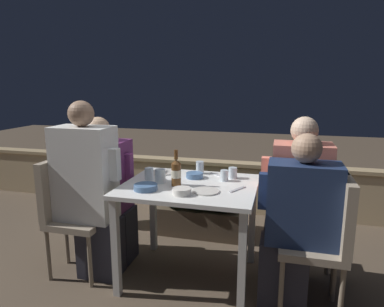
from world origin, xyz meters
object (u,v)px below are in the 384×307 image
object	(u,v)px
chair_right_far	(323,216)
potted_plant	(97,190)
person_navy_jumper	(296,223)
person_white_polo	(90,191)
beer_bottle	(176,172)
chair_left_far	(85,195)
person_purple_stripe	(105,190)
chair_left_near	(68,205)
person_coral_top	(295,202)
chair_right_near	(328,232)

from	to	relation	value
chair_right_far	potted_plant	world-z (taller)	chair_right_far
person_navy_jumper	potted_plant	size ratio (longest dim) A/B	1.95
person_white_polo	beer_bottle	size ratio (longest dim) A/B	5.15
chair_left_far	chair_right_far	bearing A→B (deg)	0.69
chair_left_far	person_navy_jumper	bearing A→B (deg)	-8.36
chair_left_far	person_purple_stripe	distance (m)	0.21
beer_bottle	person_white_polo	bearing A→B (deg)	-173.23
chair_left_near	chair_right_far	xyz separation A→B (m)	(1.91, 0.28, 0.00)
person_navy_jumper	beer_bottle	xyz separation A→B (m)	(-0.85, 0.08, 0.27)
person_white_polo	potted_plant	distance (m)	1.05
chair_left_far	person_coral_top	bearing A→B (deg)	0.77
person_purple_stripe	chair_right_far	distance (m)	1.73
person_coral_top	beer_bottle	distance (m)	0.90
chair_right_near	person_navy_jumper	bearing A→B (deg)	-180.00
person_white_polo	person_purple_stripe	bearing A→B (deg)	92.76
chair_left_far	chair_right_near	bearing A→B (deg)	-7.50
chair_right_near	person_coral_top	xyz separation A→B (m)	(-0.20, 0.28, 0.08)
person_coral_top	potted_plant	world-z (taller)	person_coral_top
person_white_polo	chair_left_far	bearing A→B (deg)	129.71
person_white_polo	person_coral_top	distance (m)	1.54
chair_left_near	person_navy_jumper	distance (m)	1.71
person_purple_stripe	potted_plant	world-z (taller)	person_purple_stripe
chair_left_far	person_coral_top	xyz separation A→B (m)	(1.73, 0.02, 0.08)
chair_right_near	person_coral_top	world-z (taller)	person_coral_top
chair_right_far	person_coral_top	size ratio (longest dim) A/B	0.73
person_purple_stripe	person_navy_jumper	bearing A→B (deg)	-9.44
chair_left_near	person_navy_jumper	size ratio (longest dim) A/B	0.78
person_purple_stripe	beer_bottle	size ratio (longest dim) A/B	4.61
person_white_polo	chair_right_near	bearing A→B (deg)	0.06
chair_right_near	beer_bottle	bearing A→B (deg)	175.77
chair_right_near	potted_plant	bearing A→B (deg)	157.97
chair_left_far	person_navy_jumper	size ratio (longest dim) A/B	0.78
chair_right_far	potted_plant	size ratio (longest dim) A/B	1.51
chair_left_near	chair_right_far	bearing A→B (deg)	8.32
person_purple_stripe	person_coral_top	world-z (taller)	person_coral_top
person_navy_jumper	chair_left_far	bearing A→B (deg)	171.64
person_white_polo	chair_left_far	xyz separation A→B (m)	(-0.21, 0.26, -0.13)
chair_left_near	potted_plant	world-z (taller)	chair_left_near
chair_left_far	person_purple_stripe	size ratio (longest dim) A/B	0.75
chair_left_near	person_coral_top	world-z (taller)	person_coral_top
chair_left_far	person_navy_jumper	world-z (taller)	person_navy_jumper
person_coral_top	chair_left_far	bearing A→B (deg)	-179.23
person_coral_top	beer_bottle	xyz separation A→B (m)	(-0.85, -0.20, 0.22)
person_white_polo	person_purple_stripe	xyz separation A→B (m)	(-0.01, 0.26, -0.08)
chair_left_near	person_purple_stripe	size ratio (longest dim) A/B	0.75
chair_left_near	chair_left_far	size ratio (longest dim) A/B	1.00
person_navy_jumper	beer_bottle	world-z (taller)	person_navy_jumper
chair_left_far	beer_bottle	world-z (taller)	beer_bottle
chair_right_near	chair_right_far	world-z (taller)	same
chair_left_near	potted_plant	size ratio (longest dim) A/B	1.51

